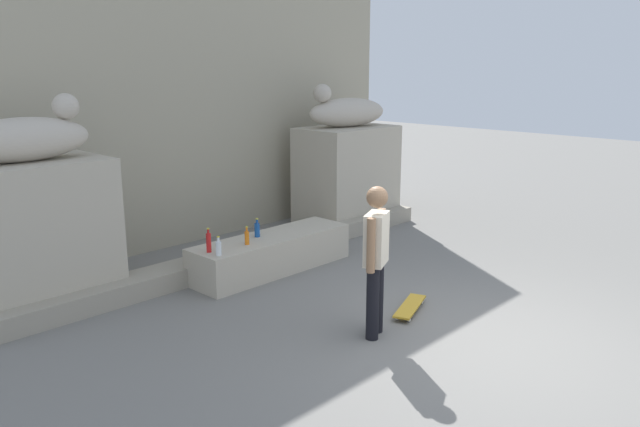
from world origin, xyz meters
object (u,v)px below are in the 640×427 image
(skateboard, at_px, (410,306))
(bottle_red, at_px, (209,242))
(bottle_clear, at_px, (219,248))
(bottle_orange, at_px, (247,237))
(statue_reclining_right, at_px, (346,111))
(skater, at_px, (376,255))
(statue_reclining_left, at_px, (26,137))
(bottle_blue, at_px, (257,229))

(skateboard, xyz_separation_m, bottle_red, (-1.21, 2.35, 0.59))
(skateboard, relative_size, bottle_clear, 3.21)
(bottle_red, bearing_deg, bottle_orange, -8.48)
(statue_reclining_right, bearing_deg, skater, 57.81)
(statue_reclining_left, height_order, statue_reclining_right, same)
(skateboard, relative_size, bottle_orange, 3.24)
(bottle_clear, height_order, bottle_blue, bottle_blue)
(statue_reclining_right, xyz_separation_m, bottle_blue, (-3.00, -1.00, -1.45))
(bottle_clear, bearing_deg, skater, -79.93)
(bottle_clear, bearing_deg, bottle_red, 89.96)
(skater, bearing_deg, bottle_clear, 75.33)
(statue_reclining_right, distance_m, bottle_red, 4.31)
(bottle_clear, bearing_deg, bottle_orange, 12.25)
(bottle_clear, xyz_separation_m, bottle_orange, (0.57, 0.12, -0.00))
(skateboard, height_order, bottle_red, bottle_red)
(bottle_clear, xyz_separation_m, bottle_red, (0.00, 0.21, 0.03))
(skater, xyz_separation_m, bottle_red, (-0.40, 2.46, -0.27))
(statue_reclining_left, height_order, skater, statue_reclining_left)
(skater, bearing_deg, bottle_red, 74.49)
(skateboard, relative_size, bottle_red, 2.54)
(bottle_red, bearing_deg, bottle_blue, 6.61)
(statue_reclining_right, xyz_separation_m, skateboard, (-2.70, -3.45, -2.01))
(statue_reclining_left, distance_m, skater, 4.30)
(skater, relative_size, bottle_blue, 6.23)
(bottle_clear, height_order, bottle_red, bottle_red)
(bottle_blue, bearing_deg, statue_reclining_left, 159.53)
(skater, xyz_separation_m, skateboard, (0.81, 0.11, -0.86))
(statue_reclining_right, height_order, skater, statue_reclining_right)
(skater, bearing_deg, bottle_blue, 53.86)
(bottle_blue, xyz_separation_m, bottle_orange, (-0.35, -0.19, -0.01))
(skater, height_order, bottle_orange, skater)
(bottle_blue, relative_size, bottle_red, 0.83)
(statue_reclining_left, bearing_deg, bottle_orange, -27.88)
(bottle_blue, bearing_deg, statue_reclining_right, 18.39)
(skater, bearing_deg, statue_reclining_left, 96.31)
(bottle_blue, height_order, bottle_orange, bottle_blue)
(skateboard, bearing_deg, statue_reclining_right, 31.21)
(statue_reclining_left, relative_size, bottle_red, 4.98)
(statue_reclining_left, relative_size, bottle_clear, 6.31)
(skater, height_order, bottle_clear, skater)
(statue_reclining_left, relative_size, bottle_blue, 6.00)
(skater, xyz_separation_m, bottle_orange, (0.17, 2.37, -0.30))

